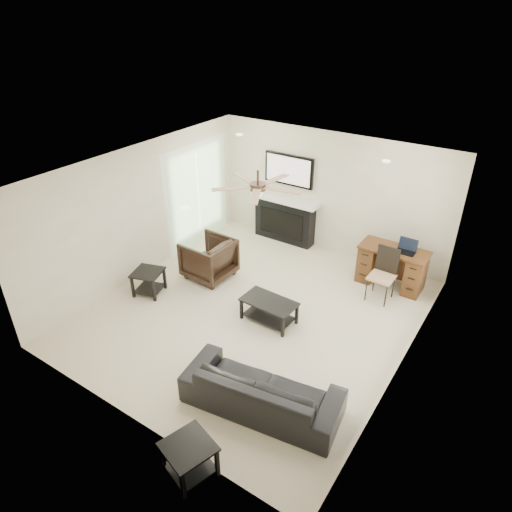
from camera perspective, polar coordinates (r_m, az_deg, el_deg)
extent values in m
plane|color=beige|center=(7.89, -0.20, -6.99)|extent=(5.50, 5.50, 0.00)
cube|color=white|center=(6.70, -0.24, 10.40)|extent=(5.00, 5.50, 0.04)
cube|color=beige|center=(9.40, 9.24, 7.72)|extent=(5.00, 0.04, 2.50)
cube|color=beige|center=(5.54, -16.54, -10.54)|extent=(5.00, 0.04, 2.50)
cube|color=beige|center=(8.71, -14.08, 5.36)|extent=(0.04, 5.50, 2.50)
cube|color=beige|center=(6.37, 18.87, -5.07)|extent=(0.04, 5.50, 2.50)
cube|color=white|center=(6.48, 18.68, -4.66)|extent=(0.04, 5.10, 2.40)
cube|color=#93BC89|center=(9.77, -7.24, 7.48)|extent=(0.04, 1.80, 2.10)
cylinder|color=#382619|center=(6.86, 0.23, 8.66)|extent=(1.40, 1.40, 0.30)
imported|color=black|center=(6.13, 0.73, -16.39)|extent=(2.16, 1.10, 0.60)
imported|color=black|center=(8.69, -5.94, -0.32)|extent=(0.89, 0.86, 0.78)
cube|color=black|center=(7.58, 1.62, -6.88)|extent=(0.92, 0.53, 0.40)
cube|color=black|center=(5.62, -8.30, -23.85)|extent=(0.65, 0.65, 0.45)
cube|color=black|center=(8.47, -13.26, -3.21)|extent=(0.63, 0.63, 0.45)
cube|color=black|center=(9.77, 3.64, 7.04)|extent=(1.52, 0.34, 1.91)
cube|color=#3A200E|center=(8.75, 16.59, -1.33)|extent=(1.22, 0.56, 0.76)
cube|color=black|center=(8.24, 15.45, -2.36)|extent=(0.43, 0.45, 0.97)
cube|color=black|center=(8.46, 18.29, 1.10)|extent=(0.33, 0.24, 0.23)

